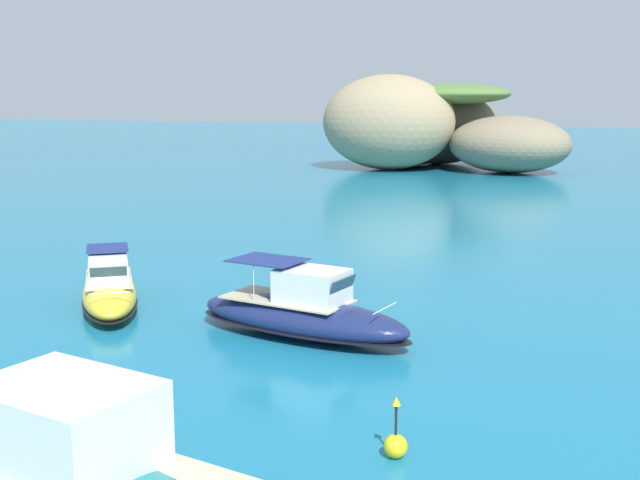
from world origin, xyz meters
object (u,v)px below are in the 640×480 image
object	(u,v)px
motorboat_navy	(303,314)
motorboat_yellow	(109,291)
channel_buoy	(396,444)
islet_large	(426,126)

from	to	relation	value
motorboat_navy	motorboat_yellow	size ratio (longest dim) A/B	1.23
motorboat_navy	channel_buoy	xyz separation A→B (m)	(5.47, -7.96, -0.49)
islet_large	channel_buoy	distance (m)	76.09
motorboat_navy	motorboat_yellow	distance (m)	8.49
islet_large	motorboat_navy	distance (m)	67.20
islet_large	channel_buoy	world-z (taller)	islet_large
motorboat_navy	channel_buoy	world-z (taller)	motorboat_navy
islet_large	motorboat_yellow	world-z (taller)	islet_large
islet_large	motorboat_yellow	size ratio (longest dim) A/B	4.15
islet_large	channel_buoy	xyz separation A→B (m)	(16.81, -74.09, -4.31)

